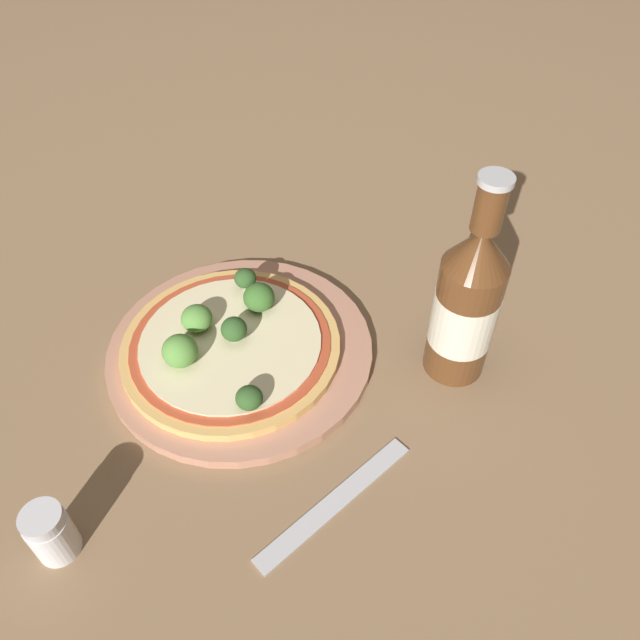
% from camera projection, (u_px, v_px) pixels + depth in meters
% --- Properties ---
extents(ground_plane, '(3.00, 3.00, 0.00)m').
position_uv_depth(ground_plane, '(255.00, 333.00, 0.69)').
color(ground_plane, '#846647').
extents(plate, '(0.28, 0.28, 0.01)m').
position_uv_depth(plate, '(241.00, 350.00, 0.67)').
color(plate, tan).
rests_on(plate, ground_plane).
extents(pizza, '(0.23, 0.23, 0.01)m').
position_uv_depth(pizza, '(231.00, 345.00, 0.66)').
color(pizza, tan).
rests_on(pizza, plate).
extents(broccoli_floret_0, '(0.03, 0.03, 0.03)m').
position_uv_depth(broccoli_floret_0, '(259.00, 297.00, 0.67)').
color(broccoli_floret_0, '#89A866').
rests_on(broccoli_floret_0, pizza).
extents(broccoli_floret_1, '(0.03, 0.03, 0.02)m').
position_uv_depth(broccoli_floret_1, '(249.00, 398.00, 0.58)').
color(broccoli_floret_1, '#89A866').
rests_on(broccoli_floret_1, pizza).
extents(broccoli_floret_2, '(0.03, 0.03, 0.03)m').
position_uv_depth(broccoli_floret_2, '(234.00, 329.00, 0.64)').
color(broccoli_floret_2, '#89A866').
rests_on(broccoli_floret_2, pizza).
extents(broccoli_floret_3, '(0.03, 0.03, 0.03)m').
position_uv_depth(broccoli_floret_3, '(197.00, 318.00, 0.65)').
color(broccoli_floret_3, '#89A866').
rests_on(broccoli_floret_3, pizza).
extents(broccoli_floret_4, '(0.02, 0.02, 0.03)m').
position_uv_depth(broccoli_floret_4, '(245.00, 279.00, 0.69)').
color(broccoli_floret_4, '#89A866').
rests_on(broccoli_floret_4, pizza).
extents(broccoli_floret_5, '(0.04, 0.04, 0.03)m').
position_uv_depth(broccoli_floret_5, '(180.00, 351.00, 0.62)').
color(broccoli_floret_5, '#89A866').
rests_on(broccoli_floret_5, pizza).
extents(beer_bottle, '(0.06, 0.06, 0.23)m').
position_uv_depth(beer_bottle, '(467.00, 304.00, 0.60)').
color(beer_bottle, '#563319').
rests_on(beer_bottle, ground_plane).
extents(pepper_shaker, '(0.04, 0.04, 0.06)m').
position_uv_depth(pepper_shaker, '(51.00, 533.00, 0.50)').
color(pepper_shaker, silver).
rests_on(pepper_shaker, ground_plane).
extents(fork, '(0.03, 0.18, 0.00)m').
position_uv_depth(fork, '(335.00, 501.00, 0.55)').
color(fork, '#B2B2B7').
rests_on(fork, ground_plane).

